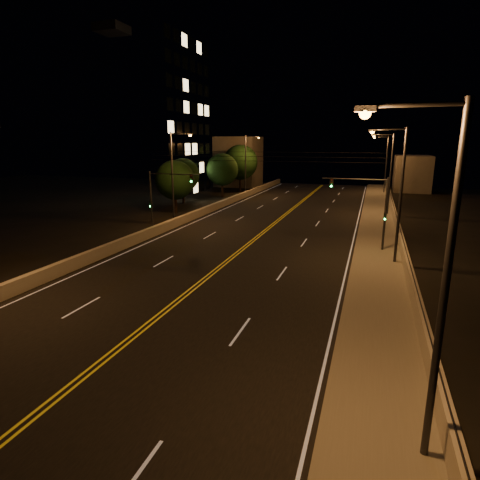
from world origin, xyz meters
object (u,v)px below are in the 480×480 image
(streetlight_1, at_px, (397,188))
(traffic_signal_right, at_px, (372,205))
(tree_0, at_px, (175,180))
(tree_3, at_px, (240,162))
(tree_1, at_px, (183,175))
(traffic_signal_left, at_px, (160,196))
(tree_2, at_px, (222,170))
(building_tower, at_px, (118,119))
(streetlight_3, at_px, (385,161))
(streetlight_0, at_px, (435,272))
(streetlight_5, at_px, (174,173))
(streetlight_2, at_px, (389,169))
(streetlight_6, at_px, (247,162))

(streetlight_1, height_order, traffic_signal_right, streetlight_1)
(tree_0, distance_m, tree_3, 23.25)
(traffic_signal_right, relative_size, tree_1, 0.94)
(traffic_signal_left, bearing_deg, traffic_signal_right, 0.00)
(tree_1, relative_size, tree_2, 0.93)
(building_tower, bearing_deg, streetlight_1, -32.10)
(tree_2, bearing_deg, streetlight_3, 25.86)
(streetlight_1, bearing_deg, streetlight_0, -90.00)
(streetlight_1, distance_m, tree_3, 45.01)
(streetlight_5, distance_m, tree_1, 15.68)
(streetlight_3, relative_size, tree_2, 1.39)
(tree_1, relative_size, tree_3, 0.78)
(streetlight_2, distance_m, streetlight_3, 22.09)
(tree_0, xyz_separation_m, tree_3, (0.85, 23.21, 1.07))
(streetlight_1, bearing_deg, tree_2, 128.59)
(streetlight_3, relative_size, tree_0, 1.48)
(streetlight_2, height_order, tree_2, streetlight_2)
(streetlight_3, bearing_deg, streetlight_0, -90.00)
(traffic_signal_right, bearing_deg, streetlight_3, 87.78)
(traffic_signal_right, xyz_separation_m, traffic_signal_left, (-18.78, 0.00, 0.00))
(streetlight_3, bearing_deg, building_tower, -154.66)
(streetlight_5, relative_size, traffic_signal_right, 1.60)
(streetlight_3, bearing_deg, traffic_signal_right, -92.22)
(tree_3, bearing_deg, streetlight_5, -85.14)
(streetlight_2, distance_m, traffic_signal_right, 17.80)
(streetlight_1, xyz_separation_m, streetlight_3, (0.00, 42.93, 0.00))
(streetlight_1, relative_size, building_tower, 0.38)
(streetlight_2, height_order, tree_3, streetlight_2)
(traffic_signal_right, bearing_deg, streetlight_6, 122.91)
(traffic_signal_right, height_order, tree_3, tree_3)
(traffic_signal_right, height_order, traffic_signal_left, same)
(streetlight_5, relative_size, tree_0, 1.48)
(streetlight_2, xyz_separation_m, tree_2, (-24.70, 10.11, -1.17))
(streetlight_6, bearing_deg, building_tower, -151.49)
(streetlight_6, bearing_deg, streetlight_1, -57.72)
(streetlight_2, distance_m, tree_2, 26.72)
(streetlight_3, xyz_separation_m, tree_2, (-24.70, -11.98, -1.17))
(streetlight_5, xyz_separation_m, tree_0, (-3.38, 6.50, -1.43))
(streetlight_5, height_order, streetlight_6, same)
(traffic_signal_right, bearing_deg, building_tower, 150.40)
(streetlight_5, bearing_deg, streetlight_6, 90.00)
(tree_1, bearing_deg, streetlight_3, 36.20)
(streetlight_0, bearing_deg, tree_0, 126.06)
(streetlight_0, height_order, streetlight_5, same)
(streetlight_0, relative_size, streetlight_1, 1.00)
(streetlight_5, bearing_deg, tree_3, 94.86)
(traffic_signal_right, bearing_deg, tree_0, 153.38)
(streetlight_0, height_order, tree_3, streetlight_0)
(traffic_signal_right, relative_size, tree_0, 0.92)
(streetlight_1, relative_size, streetlight_2, 1.00)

